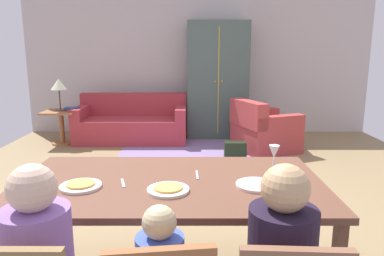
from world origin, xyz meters
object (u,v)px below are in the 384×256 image
table_lamp (57,86)px  wine_glass (273,153)px  armchair (262,131)px  side_table (60,123)px  book_lower (72,110)px  handbag (234,150)px  plate_near_man (79,186)px  dining_table (169,190)px  plate_near_woman (255,185)px  plate_near_child (167,190)px  couch (131,124)px  book_upper (70,108)px  armoire (216,80)px

table_lamp → wine_glass: bearing=-53.0°
armchair → side_table: 3.40m
armchair → book_lower: bearing=171.8°
handbag → plate_near_man: bearing=-112.9°
dining_table → plate_near_woman: size_ratio=7.76×
plate_near_child → side_table: bearing=117.2°
plate_near_child → couch: 4.45m
handbag → couch: bearing=145.9°
couch → handbag: size_ratio=6.03×
plate_near_child → table_lamp: size_ratio=0.46×
book_lower → book_upper: size_ratio=1.00×
plate_near_child → handbag: plate_near_child is taller
armchair → table_lamp: table_lamp is taller
armoire → couch: bearing=-166.6°
plate_near_man → book_upper: bearing=108.8°
wine_glass → book_lower: wine_glass is taller
wine_glass → table_lamp: 4.64m
armoire → table_lamp: 2.77m
table_lamp → book_lower: table_lamp is taller
plate_near_man → armoire: bearing=76.2°
armoire → table_lamp: (-2.70, -0.62, -0.04)m
plate_near_man → side_table: size_ratio=0.43×
plate_near_woman → couch: 4.52m
wine_glass → table_lamp: (-2.79, 3.71, 0.12)m
couch → plate_near_woman: bearing=-71.0°
dining_table → side_table: size_ratio=3.35×
side_table → plate_near_child: bearing=-62.8°
armchair → book_upper: 3.24m
book_lower → side_table: bearing=-168.9°
table_lamp → book_lower: 0.46m
plate_near_woman → plate_near_man: bearing=-178.9°
side_table → wine_glass: bearing=-53.0°
plate_near_child → handbag: (0.78, 3.17, -0.64)m
handbag → plate_near_woman: bearing=-94.6°
book_lower → couch: bearing=12.8°
plate_near_woman → wine_glass: size_ratio=1.34×
armchair → armoire: size_ratio=0.53×
plate_near_child → plate_near_woman: bearing=8.5°
dining_table → wine_glass: bearing=14.4°
book_lower → handbag: (2.67, -0.94, -0.46)m
book_upper → armchair: bearing=-8.1°
plate_near_man → book_lower: bearing=108.6°
couch → side_table: size_ratio=3.33×
dining_table → wine_glass: (0.70, 0.18, 0.19)m
plate_near_child → armoire: armoire is taller
book_upper → plate_near_man: bearing=-71.2°
dining_table → armchair: (1.28, 3.47, -0.38)m
armoire → handbag: armoire is taller
armchair → table_lamp: size_ratio=2.07×
plate_near_child → dining_table: bearing=90.0°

